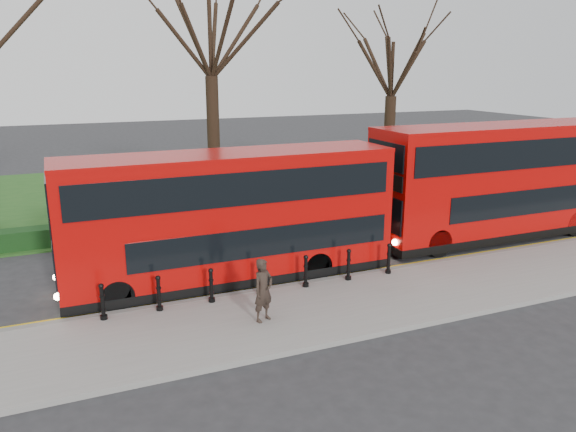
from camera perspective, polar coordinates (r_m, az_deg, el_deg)
name	(u,v)px	position (r m, az deg, el deg)	size (l,w,h in m)	color
ground	(241,284)	(18.63, -4.82, -6.91)	(120.00, 120.00, 0.00)	#28282B
pavement	(274,318)	(16.00, -1.39, -10.36)	(60.00, 4.00, 0.15)	gray
kerb	(251,293)	(17.72, -3.80, -7.80)	(60.00, 0.25, 0.16)	slate
grass_verge	(158,193)	(32.65, -13.11, 2.34)	(60.00, 18.00, 0.06)	#21511B
hedge	(191,222)	(24.74, -9.78, -0.57)	(60.00, 0.90, 0.80)	black
yellow_line_outer	(248,292)	(18.01, -4.11, -7.66)	(60.00, 0.10, 0.01)	yellow
yellow_line_inner	(246,289)	(18.18, -4.32, -7.44)	(60.00, 0.10, 0.01)	yellow
tree_mid	(210,29)	(27.51, -7.94, 18.26)	(7.56, 7.56, 11.81)	black
tree_right	(392,63)	(31.62, 10.56, 15.00)	(6.26, 6.26, 9.78)	black
bollard_row	(260,279)	(17.26, -2.85, -6.37)	(9.37, 0.15, 1.00)	black
bus_lead	(231,218)	(18.29, -5.86, -0.21)	(10.78, 2.48, 4.29)	#AF0705
bus_rear	(506,181)	(24.85, 21.23, 3.33)	(11.74, 2.70, 4.67)	#AF0705
pedestrian	(263,290)	(15.38, -2.52, -7.53)	(0.65, 0.42, 1.78)	#2D221C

